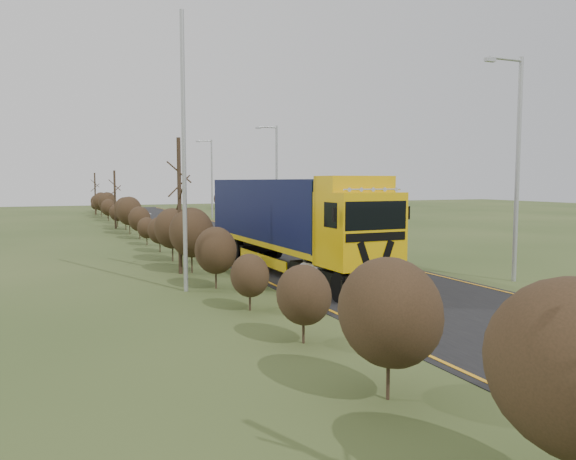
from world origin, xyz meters
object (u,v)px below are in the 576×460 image
(car_blue_sedan, at_px, (308,225))
(speed_sign, at_px, (335,218))
(lorry, at_px, (289,218))
(car_red_hatchback, at_px, (304,227))
(streetlight_near, at_px, (516,159))

(car_blue_sedan, height_order, speed_sign, speed_sign)
(speed_sign, bearing_deg, lorry, -131.79)
(lorry, xyz_separation_m, car_red_hatchback, (7.99, 15.55, -1.87))
(speed_sign, bearing_deg, streetlight_near, -83.37)
(car_red_hatchback, relative_size, car_blue_sedan, 0.89)
(car_blue_sedan, bearing_deg, speed_sign, 67.91)
(speed_sign, bearing_deg, car_red_hatchback, 76.82)
(car_red_hatchback, distance_m, car_blue_sedan, 1.66)
(lorry, height_order, speed_sign, lorry)
(streetlight_near, relative_size, speed_sign, 3.45)
(car_blue_sedan, height_order, streetlight_near, streetlight_near)
(car_red_hatchback, height_order, streetlight_near, streetlight_near)
(car_red_hatchback, xyz_separation_m, speed_sign, (-2.10, -8.95, 1.29))
(lorry, height_order, car_blue_sedan, lorry)
(car_red_hatchback, distance_m, speed_sign, 9.28)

